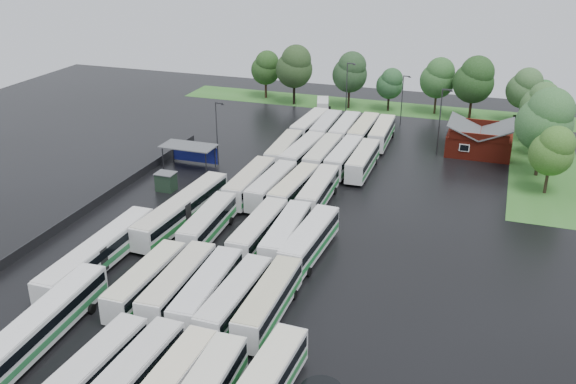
% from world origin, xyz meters
% --- Properties ---
extents(ground, '(160.00, 160.00, 0.00)m').
position_xyz_m(ground, '(0.00, 0.00, 0.00)').
color(ground, black).
rests_on(ground, ground).
extents(brick_building, '(10.07, 8.60, 5.39)m').
position_xyz_m(brick_building, '(24.00, 42.77, 1.87)').
color(brick_building, maroon).
rests_on(brick_building, ground).
extents(wash_shed, '(8.20, 4.20, 3.58)m').
position_xyz_m(wash_shed, '(-17.20, 22.02, 2.99)').
color(wash_shed, '#2D2D30').
rests_on(wash_shed, ground).
extents(utility_hut, '(2.70, 2.20, 2.62)m').
position_xyz_m(utility_hut, '(-16.20, 12.60, 1.32)').
color(utility_hut, black).
rests_on(utility_hut, ground).
extents(grass_strip_north, '(80.00, 10.00, 0.01)m').
position_xyz_m(grass_strip_north, '(2.00, 64.80, 0.01)').
color(grass_strip_north, '#326B25').
rests_on(grass_strip_north, ground).
extents(grass_strip_east, '(10.00, 50.00, 0.01)m').
position_xyz_m(grass_strip_east, '(34.00, 42.80, 0.01)').
color(grass_strip_east, '#326B25').
rests_on(grass_strip_east, ground).
extents(west_fence, '(0.10, 50.00, 1.20)m').
position_xyz_m(west_fence, '(-22.20, 8.00, 0.60)').
color(west_fence, '#2D2D30').
rests_on(west_fence, ground).
extents(bus_r0c1, '(3.14, 12.48, 3.45)m').
position_xyz_m(bus_r0c1, '(-1.37, -26.12, 1.90)').
color(bus_r0c1, silver).
rests_on(bus_r0c1, ground).
extents(bus_r0c2, '(2.99, 12.65, 3.50)m').
position_xyz_m(bus_r0c2, '(2.02, -25.80, 1.93)').
color(bus_r0c2, silver).
rests_on(bus_r0c2, ground).
extents(bus_r1c0, '(2.64, 12.34, 3.43)m').
position_xyz_m(bus_r1c0, '(-4.48, -12.49, 1.89)').
color(bus_r1c0, silver).
rests_on(bus_r1c0, ground).
extents(bus_r1c1, '(3.13, 12.79, 3.54)m').
position_xyz_m(bus_r1c1, '(-1.14, -12.08, 1.95)').
color(bus_r1c1, silver).
rests_on(bus_r1c1, ground).
extents(bus_r1c2, '(3.34, 12.91, 3.56)m').
position_xyz_m(bus_r1c2, '(2.12, -12.32, 1.96)').
color(bus_r1c2, silver).
rests_on(bus_r1c2, ground).
extents(bus_r1c3, '(2.86, 12.54, 3.48)m').
position_xyz_m(bus_r1c3, '(5.19, -12.66, 1.91)').
color(bus_r1c3, silver).
rests_on(bus_r1c3, ground).
extents(bus_r1c4, '(2.87, 12.72, 3.53)m').
position_xyz_m(bus_r1c4, '(8.40, -12.09, 1.94)').
color(bus_r1c4, silver).
rests_on(bus_r1c4, ground).
extents(bus_r2c0, '(3.21, 12.42, 3.43)m').
position_xyz_m(bus_r2c0, '(-4.41, 1.50, 1.88)').
color(bus_r2c0, silver).
rests_on(bus_r2c0, ground).
extents(bus_r2c2, '(2.77, 12.82, 3.57)m').
position_xyz_m(bus_r2c2, '(2.09, 1.30, 1.96)').
color(bus_r2c2, silver).
rests_on(bus_r2c2, ground).
extents(bus_r2c3, '(3.29, 12.85, 3.55)m').
position_xyz_m(bus_r2c3, '(5.39, 1.48, 1.95)').
color(bus_r2c3, silver).
rests_on(bus_r2c3, ground).
extents(bus_r2c4, '(3.31, 13.13, 3.63)m').
position_xyz_m(bus_r2c4, '(8.41, 0.91, 1.99)').
color(bus_r2c4, silver).
rests_on(bus_r2c4, ground).
extents(bus_r3c0, '(2.89, 13.04, 3.62)m').
position_xyz_m(bus_r3c0, '(-4.34, 14.49, 1.99)').
color(bus_r3c0, silver).
rests_on(bus_r3c0, ground).
extents(bus_r3c1, '(3.02, 12.61, 3.49)m').
position_xyz_m(bus_r3c1, '(-1.22, 14.54, 1.92)').
color(bus_r3c1, silver).
rests_on(bus_r3c1, ground).
extents(bus_r3c2, '(3.27, 12.57, 3.46)m').
position_xyz_m(bus_r3c2, '(1.93, 14.65, 1.91)').
color(bus_r3c2, silver).
rests_on(bus_r3c2, ground).
extents(bus_r3c3, '(3.03, 12.68, 3.51)m').
position_xyz_m(bus_r3c3, '(5.25, 14.86, 1.93)').
color(bus_r3c3, silver).
rests_on(bus_r3c3, ground).
extents(bus_r4c0, '(3.29, 12.71, 3.51)m').
position_xyz_m(bus_r4c0, '(-4.36, 28.55, 1.93)').
color(bus_r4c0, silver).
rests_on(bus_r4c0, ground).
extents(bus_r4c1, '(3.35, 13.00, 3.59)m').
position_xyz_m(bus_r4c1, '(-1.20, 28.25, 1.97)').
color(bus_r4c1, silver).
rests_on(bus_r4c1, ground).
extents(bus_r4c2, '(2.79, 12.83, 3.57)m').
position_xyz_m(bus_r4c2, '(2.00, 28.39, 1.96)').
color(bus_r4c2, silver).
rests_on(bus_r4c2, ground).
extents(bus_r4c3, '(2.88, 12.75, 3.54)m').
position_xyz_m(bus_r4c3, '(5.17, 28.66, 1.95)').
color(bus_r4c3, silver).
rests_on(bus_r4c3, ground).
extents(bus_r4c4, '(2.79, 12.55, 3.49)m').
position_xyz_m(bus_r4c4, '(8.22, 28.11, 1.92)').
color(bus_r4c4, silver).
rests_on(bus_r4c4, ground).
extents(bus_r5c0, '(3.26, 12.97, 3.58)m').
position_xyz_m(bus_r5c0, '(-4.33, 42.08, 1.97)').
color(bus_r5c0, silver).
rests_on(bus_r5c0, ground).
extents(bus_r5c1, '(3.08, 12.78, 3.54)m').
position_xyz_m(bus_r5c1, '(-1.36, 41.78, 1.94)').
color(bus_r5c1, silver).
rests_on(bus_r5c1, ground).
extents(bus_r5c2, '(2.98, 12.88, 3.57)m').
position_xyz_m(bus_r5c2, '(1.98, 41.79, 1.96)').
color(bus_r5c2, silver).
rests_on(bus_r5c2, ground).
extents(bus_r5c3, '(2.77, 12.96, 3.61)m').
position_xyz_m(bus_r5c3, '(5.15, 42.01, 1.98)').
color(bus_r5c3, silver).
rests_on(bus_r5c3, ground).
extents(bus_r5c4, '(3.08, 12.62, 3.49)m').
position_xyz_m(bus_r5c4, '(8.24, 42.23, 1.92)').
color(bus_r5c4, silver).
rests_on(bus_r5c4, ground).
extents(artic_bus_west_a, '(3.52, 18.64, 3.44)m').
position_xyz_m(artic_bus_west_a, '(-9.24, -22.75, 1.91)').
color(artic_bus_west_a, silver).
rests_on(artic_bus_west_a, ground).
extents(artic_bus_west_b, '(3.61, 19.12, 3.53)m').
position_xyz_m(artic_bus_west_b, '(-8.97, 3.82, 1.96)').
color(artic_bus_west_b, silver).
rests_on(artic_bus_west_b, ground).
extents(artic_bus_west_c, '(2.68, 18.82, 3.49)m').
position_xyz_m(artic_bus_west_c, '(-12.14, -9.35, 1.94)').
color(artic_bus_west_c, silver).
rests_on(artic_bus_west_c, ground).
extents(minibus, '(3.68, 6.26, 2.58)m').
position_xyz_m(minibus, '(-6.48, 57.47, 1.43)').
color(minibus, white).
rests_on(minibus, ground).
extents(tree_north_0, '(6.10, 6.10, 10.10)m').
position_xyz_m(tree_north_0, '(-20.78, 64.13, 6.49)').
color(tree_north_0, '#382317').
rests_on(tree_north_0, ground).
extents(tree_north_1, '(7.38, 7.38, 12.23)m').
position_xyz_m(tree_north_1, '(-13.49, 61.17, 7.87)').
color(tree_north_1, black).
rests_on(tree_north_1, ground).
extents(tree_north_2, '(6.89, 6.89, 11.41)m').
position_xyz_m(tree_north_2, '(-2.28, 62.14, 7.34)').
color(tree_north_2, black).
rests_on(tree_north_2, ground).
extents(tree_north_3, '(5.20, 5.20, 8.61)m').
position_xyz_m(tree_north_3, '(5.61, 62.67, 5.53)').
color(tree_north_3, black).
rests_on(tree_north_3, ground).
extents(tree_north_4, '(6.68, 6.68, 11.07)m').
position_xyz_m(tree_north_4, '(14.56, 63.61, 7.12)').
color(tree_north_4, '#38281A').
rests_on(tree_north_4, ground).
extents(tree_north_5, '(7.47, 7.47, 12.38)m').
position_xyz_m(tree_north_5, '(21.38, 60.75, 7.96)').
color(tree_north_5, '#322011').
rests_on(tree_north_5, ground).
extents(tree_north_6, '(4.97, 4.97, 8.24)m').
position_xyz_m(tree_north_6, '(33.36, 63.55, 5.30)').
color(tree_north_6, black).
rests_on(tree_north_6, ground).
extents(tree_east_0, '(5.92, 5.92, 9.81)m').
position_xyz_m(tree_east_0, '(34.03, 28.69, 6.31)').
color(tree_east_0, '#35291B').
rests_on(tree_east_0, ground).
extents(tree_east_1, '(8.08, 8.08, 13.39)m').
position_xyz_m(tree_east_1, '(33.00, 35.36, 8.62)').
color(tree_east_1, '#2F2519').
rests_on(tree_east_1, ground).
extents(tree_east_2, '(5.46, 5.46, 9.05)m').
position_xyz_m(tree_east_2, '(33.77, 44.64, 5.82)').
color(tree_east_2, black).
rests_on(tree_east_2, ground).
extents(tree_east_3, '(6.33, 6.33, 10.49)m').
position_xyz_m(tree_east_3, '(32.83, 51.56, 6.75)').
color(tree_east_3, black).
rests_on(tree_east_3, ground).
extents(tree_east_4, '(6.39, 6.39, 10.58)m').
position_xyz_m(tree_east_4, '(30.32, 61.91, 6.81)').
color(tree_east_4, black).
rests_on(tree_east_4, ground).
extents(lamp_post_ne, '(1.66, 0.32, 10.80)m').
position_xyz_m(lamp_post_ne, '(17.87, 39.92, 6.27)').
color(lamp_post_ne, '#2D2D30').
rests_on(lamp_post_ne, ground).
extents(lamp_post_nw, '(1.51, 0.29, 9.79)m').
position_xyz_m(lamp_post_nw, '(-13.72, 24.69, 5.68)').
color(lamp_post_nw, '#2D2D30').
rests_on(lamp_post_nw, ground).
extents(lamp_post_back_w, '(1.65, 0.32, 10.71)m').
position_xyz_m(lamp_post_back_w, '(-0.94, 54.51, 6.22)').
color(lamp_post_back_w, '#2D2D30').
rests_on(lamp_post_back_w, ground).
extents(lamp_post_back_e, '(1.42, 0.28, 9.25)m').
position_xyz_m(lamp_post_back_e, '(9.55, 53.90, 5.37)').
color(lamp_post_back_e, '#2D2D30').
rests_on(lamp_post_back_e, ground).
extents(puddle_0, '(5.61, 5.61, 0.01)m').
position_xyz_m(puddle_0, '(-0.34, -20.20, 0.00)').
color(puddle_0, black).
rests_on(puddle_0, ground).
extents(puddle_1, '(4.22, 4.22, 0.01)m').
position_xyz_m(puddle_1, '(8.86, -19.99, 0.00)').
color(puddle_1, black).
rests_on(puddle_1, ground).
extents(puddle_2, '(6.43, 6.43, 0.01)m').
position_xyz_m(puddle_2, '(-7.21, 2.43, 0.00)').
color(puddle_2, black).
rests_on(puddle_2, ground).
extents(puddle_3, '(4.18, 4.18, 0.01)m').
position_xyz_m(puddle_3, '(4.88, 0.76, 0.00)').
color(puddle_3, black).
rests_on(puddle_3, ground).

